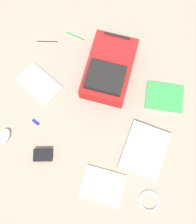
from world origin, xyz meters
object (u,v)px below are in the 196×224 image
backpack (109,70)px  book_red (103,186)px  computer_mouse (4,137)px  power_brick (43,155)px  laptop (145,150)px  cable_coil (149,201)px  usb_stick (36,122)px  book_comic (39,84)px  pen_black (47,41)px  book_manual (164,97)px  pen_blue (75,36)px

backpack → book_red: size_ratio=1.79×
computer_mouse → power_brick: bearing=-0.4°
laptop → cable_coil: 0.30m
usb_stick → book_comic: bearing=19.1°
computer_mouse → power_brick: size_ratio=0.96×
backpack → book_red: backpack is taller
pen_black → usb_stick: same height
book_manual → computer_mouse: (-0.61, 0.86, 0.01)m
backpack → laptop: backpack is taller
computer_mouse → laptop: bearing=18.6°
power_brick → pen_black: power_brick is taller
backpack → pen_black: (0.08, 0.48, -0.07)m
cable_coil → laptop: bearing=23.8°
book_manual → pen_black: size_ratio=1.89×
book_manual → pen_blue: (0.21, 0.71, -0.01)m
usb_stick → backpack: bearing=-33.7°
pen_blue → computer_mouse: bearing=169.9°
book_red → computer_mouse: size_ratio=2.45×
book_manual → cable_coil: 0.65m
laptop → book_manual: (0.37, -0.01, -0.01)m
power_brick → pen_blue: size_ratio=0.79×
laptop → power_brick: (-0.25, 0.57, 0.00)m
backpack → pen_blue: bearing=59.3°
power_brick → backpack: bearing=-15.9°
power_brick → book_comic: bearing=27.3°
book_manual → pen_blue: size_ratio=1.96×
book_comic → book_red: (-0.46, -0.63, -0.00)m
cable_coil → pen_blue: cable_coil is taller
book_red → computer_mouse: bearing=85.2°
computer_mouse → book_comic: bearing=85.1°
book_red → computer_mouse: (0.06, 0.68, 0.01)m
laptop → book_comic: 0.81m
cable_coil → pen_black: size_ratio=0.84×
cable_coil → pen_black: bearing=52.9°
book_red → book_manual: book_manual is taller
power_brick → book_manual: bearing=-43.2°
laptop → book_comic: size_ratio=1.01×
power_brick → pen_black: size_ratio=0.76×
pen_black → pen_blue: bearing=-56.7°
backpack → power_brick: (-0.65, 0.19, -0.06)m
usb_stick → laptop: bearing=-83.8°
pen_blue → book_red: bearing=-148.6°
book_comic → power_brick: size_ratio=2.76×
laptop → book_comic: laptop is taller
laptop → book_red: bearing=150.5°
computer_mouse → usb_stick: (0.16, -0.14, -0.02)m
laptop → power_brick: bearing=113.7°
pen_black → cable_coil: bearing=-127.1°
book_comic → pen_black: bearing=14.2°
laptop → book_manual: bearing=-1.8°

